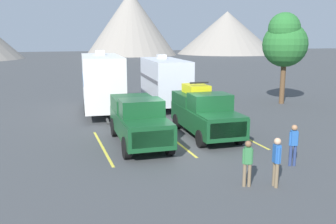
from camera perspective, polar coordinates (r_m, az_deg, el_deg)
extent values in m
plane|color=#3F4244|center=(16.66, 2.17, -5.33)|extent=(240.00, 240.00, 0.00)
cube|color=#144723|center=(16.67, -4.52, -2.04)|extent=(2.22, 5.39, 0.94)
cube|color=#144723|center=(14.73, -3.06, -1.80)|extent=(1.96, 1.57, 0.08)
cube|color=#144723|center=(16.03, -4.23, 0.59)|extent=(1.92, 1.46, 0.79)
cube|color=slate|center=(15.49, -3.81, 0.36)|extent=(1.74, 0.30, 0.59)
cube|color=#144723|center=(17.89, -5.48, 1.41)|extent=(2.04, 2.53, 0.60)
cube|color=silver|center=(14.18, -2.38, -4.27)|extent=(1.68, 0.14, 0.66)
cylinder|color=black|center=(15.31, 0.22, -5.08)|extent=(0.32, 0.93, 0.92)
cylinder|color=black|center=(14.92, -6.52, -5.60)|extent=(0.32, 0.93, 0.92)
cylinder|color=black|center=(18.68, -2.89, -2.01)|extent=(0.32, 0.93, 0.92)
cylinder|color=black|center=(18.37, -8.41, -2.36)|extent=(0.32, 0.93, 0.92)
cube|color=#144723|center=(18.25, 5.94, -1.01)|extent=(2.27, 5.39, 0.97)
cube|color=#144723|center=(16.42, 8.45, -0.62)|extent=(2.01, 1.57, 0.08)
cube|color=#144723|center=(17.64, 6.58, 1.52)|extent=(1.97, 1.46, 0.83)
cube|color=slate|center=(17.13, 7.28, 1.34)|extent=(1.79, 0.32, 0.61)
cube|color=#144723|center=(19.41, 4.41, 2.12)|extent=(2.10, 2.53, 0.59)
cube|color=silver|center=(15.91, 9.46, -2.82)|extent=(1.72, 0.14, 0.68)
cylinder|color=black|center=(17.15, 11.05, -3.66)|extent=(0.32, 0.81, 0.80)
cylinder|color=black|center=(16.41, 5.22, -4.19)|extent=(0.32, 0.81, 0.80)
cylinder|color=black|center=(20.32, 6.46, -1.12)|extent=(0.32, 0.81, 0.80)
cylinder|color=black|center=(19.70, 1.44, -1.46)|extent=(0.32, 0.81, 0.80)
cube|color=yellow|center=(19.33, 4.44, 3.64)|extent=(1.19, 1.61, 0.45)
cylinder|color=black|center=(19.00, 6.29, 3.45)|extent=(0.20, 0.45, 0.44)
cylinder|color=black|center=(18.67, 3.70, 3.36)|extent=(0.20, 0.45, 0.44)
cylinder|color=black|center=(19.99, 5.13, 3.88)|extent=(0.20, 0.45, 0.44)
cylinder|color=black|center=(19.68, 2.64, 3.79)|extent=(0.20, 0.45, 0.44)
cube|color=black|center=(18.87, 4.92, 4.59)|extent=(1.02, 0.13, 0.08)
cube|color=gold|center=(16.72, -10.23, -5.44)|extent=(0.12, 5.50, 0.01)
cube|color=gold|center=(17.52, 1.05, -4.46)|extent=(0.12, 5.50, 0.01)
cube|color=gold|center=(18.93, 10.97, -3.45)|extent=(0.12, 5.50, 0.01)
cube|color=white|center=(24.25, -10.35, 4.95)|extent=(3.04, 7.62, 3.18)
cube|color=#4C6B99|center=(24.20, -13.22, 5.20)|extent=(0.66, 7.11, 0.24)
cube|color=silver|center=(25.23, -10.65, 9.16)|extent=(0.66, 0.75, 0.30)
cube|color=#333333|center=(20.30, -9.44, -1.46)|extent=(0.23, 1.21, 0.12)
cylinder|color=black|center=(23.72, -7.43, 0.64)|extent=(0.29, 0.78, 0.76)
cylinder|color=black|center=(23.60, -12.73, 0.39)|extent=(0.29, 0.78, 0.76)
cylinder|color=black|center=(25.47, -7.87, 1.38)|extent=(0.29, 0.78, 0.76)
cylinder|color=black|center=(25.35, -12.81, 1.16)|extent=(0.29, 0.78, 0.76)
cube|color=silver|center=(25.60, -0.54, 5.09)|extent=(2.89, 6.76, 2.83)
cube|color=#595960|center=(25.35, -3.12, 5.33)|extent=(0.58, 6.29, 0.24)
cube|color=silver|center=(26.43, -1.03, 8.70)|extent=(0.66, 0.75, 0.30)
cube|color=#333333|center=(22.14, 1.74, -0.22)|extent=(0.23, 1.21, 0.12)
cylinder|color=black|center=(25.33, 2.22, 1.43)|extent=(0.29, 0.78, 0.76)
cylinder|color=black|center=(24.85, -2.51, 1.23)|extent=(0.29, 0.78, 0.76)
cylinder|color=black|center=(26.83, 1.31, 2.01)|extent=(0.29, 0.78, 0.76)
cylinder|color=black|center=(26.37, -3.17, 1.83)|extent=(0.29, 0.78, 0.76)
cylinder|color=navy|center=(14.79, 18.65, -6.50)|extent=(0.12, 0.12, 0.82)
cylinder|color=navy|center=(14.86, 19.24, -6.46)|extent=(0.12, 0.12, 0.82)
cube|color=#2659A5|center=(14.63, 19.13, -3.87)|extent=(0.28, 0.24, 0.58)
sphere|color=#9E704C|center=(14.53, 19.23, -2.34)|extent=(0.22, 0.22, 0.22)
cylinder|color=#2659A5|center=(14.59, 18.64, -4.00)|extent=(0.10, 0.10, 0.52)
cylinder|color=#2659A5|center=(14.69, 19.59, -3.96)|extent=(0.10, 0.10, 0.52)
cylinder|color=#726047|center=(12.44, 11.90, -9.64)|extent=(0.12, 0.12, 0.80)
cylinder|color=#726047|center=(12.46, 12.64, -9.63)|extent=(0.12, 0.12, 0.80)
cube|color=#33723F|center=(12.22, 12.41, -6.67)|extent=(0.28, 0.26, 0.56)
sphere|color=brown|center=(12.11, 12.49, -4.92)|extent=(0.22, 0.22, 0.22)
cylinder|color=#33723F|center=(12.21, 11.81, -6.80)|extent=(0.09, 0.09, 0.51)
cylinder|color=#33723F|center=(12.26, 13.00, -6.79)|extent=(0.09, 0.09, 0.51)
cylinder|color=#726047|center=(12.59, 16.67, -9.52)|extent=(0.12, 0.12, 0.85)
cylinder|color=#726047|center=(12.73, 16.33, -9.25)|extent=(0.12, 0.12, 0.85)
cube|color=#2659A5|center=(12.42, 16.69, -6.27)|extent=(0.23, 0.28, 0.60)
sphere|color=tan|center=(12.31, 16.81, -4.43)|extent=(0.23, 0.23, 0.23)
cylinder|color=#2659A5|center=(12.32, 16.96, -6.59)|extent=(0.10, 0.10, 0.54)
cylinder|color=#2659A5|center=(12.55, 16.42, -6.22)|extent=(0.10, 0.10, 0.54)
cylinder|color=brown|center=(28.31, 17.55, 4.82)|extent=(0.37, 0.37, 3.54)
sphere|color=#286B2D|center=(28.15, 17.87, 10.04)|extent=(3.24, 3.24, 3.24)
sphere|color=#286B2D|center=(27.81, 17.77, 12.37)|extent=(2.27, 2.27, 2.27)
cone|color=gray|center=(103.43, -5.83, 13.67)|extent=(25.02, 25.02, 17.34)
cone|color=gray|center=(112.21, 9.21, 12.16)|extent=(29.49, 29.49, 12.43)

